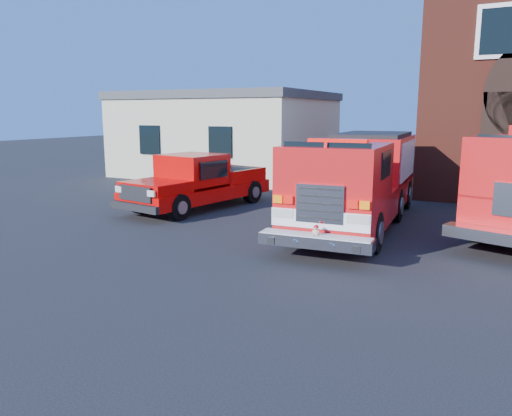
% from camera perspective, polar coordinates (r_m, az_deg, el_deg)
% --- Properties ---
extents(ground, '(100.00, 100.00, 0.00)m').
position_cam_1_polar(ground, '(11.94, 2.63, -5.17)').
color(ground, black).
rests_on(ground, ground).
extents(side_building, '(10.20, 8.20, 4.35)m').
position_cam_1_polar(side_building, '(27.20, -3.34, 8.51)').
color(side_building, beige).
rests_on(side_building, ground).
extents(fire_engine, '(2.97, 8.81, 2.67)m').
position_cam_1_polar(fire_engine, '(15.00, 11.65, 3.30)').
color(fire_engine, black).
rests_on(fire_engine, ground).
extents(pickup_truck, '(3.00, 6.06, 1.90)m').
position_cam_1_polar(pickup_truck, '(17.52, -6.61, 2.91)').
color(pickup_truck, black).
rests_on(pickup_truck, ground).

